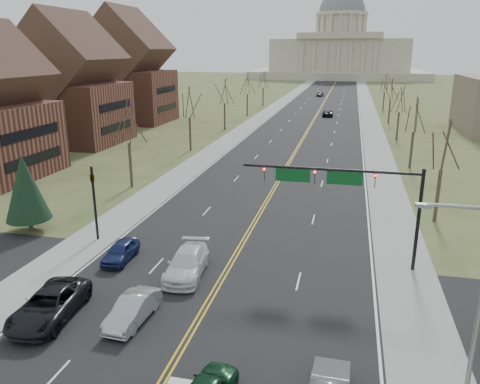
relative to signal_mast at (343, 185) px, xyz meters
The scene contains 31 objects.
ground 16.46m from the signal_mast, 118.88° to the right, with size 600.00×600.00×0.00m, color #465329.
road 96.96m from the signal_mast, 94.41° to the left, with size 20.00×380.00×0.01m, color black.
cross_road 12.03m from the signal_mast, 134.80° to the right, with size 120.00×14.00×0.01m, color black.
sidewalk_left 98.61m from the signal_mast, 101.39° to the left, with size 4.00×380.00×0.03m, color gray.
sidewalk_right 96.78m from the signal_mast, 87.30° to the left, with size 4.00×380.00×0.03m, color gray.
center_line 96.96m from the signal_mast, 94.41° to the left, with size 0.42×380.00×0.01m, color gold.
edge_line_left 98.20m from the signal_mast, 100.13° to the left, with size 0.15×380.00×0.01m, color silver.
edge_line_right 96.70m from the signal_mast, 88.60° to the left, with size 0.15×380.00×0.01m, color silver.
capitol 236.68m from the signal_mast, 91.80° to the left, with size 90.00×60.00×50.00m.
signal_mast is the anchor object (origin of this frame).
signal_left 19.06m from the signal_mast, behind, with size 0.32×0.36×6.00m.
street_light 14.51m from the signal_mast, 68.59° to the right, with size 2.90×0.25×9.07m.
tree_r_0 13.26m from the signal_mast, 52.51° to the left, with size 3.74×3.74×8.50m.
tree_l_0 27.17m from the signal_mast, 147.71° to the left, with size 3.96×3.96×9.00m.
tree_r_1 31.56m from the signal_mast, 75.21° to the left, with size 3.74×3.74×8.50m.
tree_l_1 41.45m from the signal_mast, 123.63° to the left, with size 3.96×3.96×9.00m.
tree_r_2 51.15m from the signal_mast, 80.94° to the left, with size 3.74×3.74×8.50m.
tree_l_2 59.15m from the signal_mast, 112.83° to the left, with size 3.96×3.96×9.00m.
tree_r_3 70.96m from the signal_mast, 83.48° to the left, with size 3.74×3.74×8.50m.
tree_l_3 77.96m from the signal_mast, 107.12° to the left, with size 3.96×3.96×9.00m.
tree_r_4 90.86m from the signal_mast, 84.91° to the left, with size 3.74×3.74×8.50m.
tree_l_4 97.25m from the signal_mast, 103.65° to the left, with size 3.96×3.96×9.00m.
conifer_l 25.53m from the signal_mast, behind, with size 3.64×3.64×6.50m.
bldg_left_mid 56.81m from the signal_mast, 139.96° to the left, with size 15.10×14.28×20.75m.
bldg_left_far 75.76m from the signal_mast, 126.91° to the left, with size 17.10×14.28×23.25m.
car_sb_inner_lead 15.86m from the signal_mast, 136.66° to the right, with size 1.53×4.39×1.45m, color #A7AAB0.
car_sb_outer_lead 19.80m from the signal_mast, 144.64° to the right, with size 2.73×5.93×1.65m, color black.
car_sb_inner_second 11.83m from the signal_mast, 156.65° to the right, with size 2.33×5.72×1.66m, color silver.
car_sb_outer_second 16.42m from the signal_mast, 168.22° to the right, with size 1.64×4.08×1.39m, color navy.
car_far_nb 78.42m from the signal_mast, 93.51° to the left, with size 2.35×5.09×1.41m, color black.
car_far_sb 126.89m from the signal_mast, 94.44° to the left, with size 1.90×4.72×1.61m, color #505258.
Camera 1 is at (7.56, -17.82, 14.56)m, focal length 35.00 mm.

